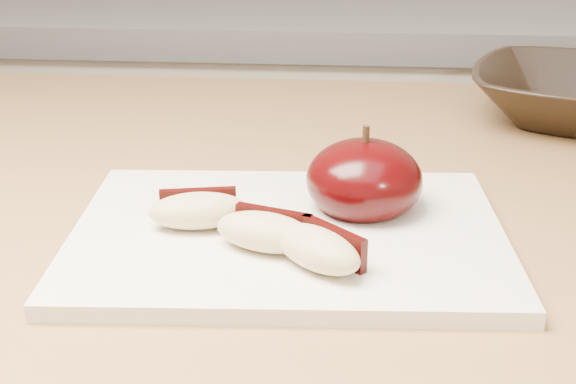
{
  "coord_description": "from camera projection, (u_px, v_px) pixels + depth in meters",
  "views": [
    {
      "loc": [
        0.14,
        -0.06,
        1.13
      ],
      "look_at": [
        0.1,
        0.4,
        0.94
      ],
      "focal_mm": 50.0,
      "sensor_mm": 36.0,
      "label": 1
    }
  ],
  "objects": [
    {
      "name": "cutting_board",
      "position": [
        288.0,
        236.0,
        0.52
      ],
      "size": [
        0.29,
        0.22,
        0.01
      ],
      "primitive_type": "cube",
      "rotation": [
        0.0,
        0.0,
        0.06
      ],
      "color": "silver",
      "rests_on": "island_counter"
    },
    {
      "name": "apple_half",
      "position": [
        364.0,
        180.0,
        0.54
      ],
      "size": [
        0.09,
        0.09,
        0.07
      ],
      "rotation": [
        0.0,
        0.0,
        -0.14
      ],
      "color": "black",
      "rests_on": "cutting_board"
    },
    {
      "name": "apple_wedge_b",
      "position": [
        266.0,
        231.0,
        0.48
      ],
      "size": [
        0.07,
        0.05,
        0.02
      ],
      "rotation": [
        0.0,
        0.0,
        -0.31
      ],
      "color": "tan",
      "rests_on": "cutting_board"
    },
    {
      "name": "apple_wedge_c",
      "position": [
        319.0,
        248.0,
        0.46
      ],
      "size": [
        0.07,
        0.07,
        0.02
      ],
      "rotation": [
        0.0,
        0.0,
        -0.75
      ],
      "color": "tan",
      "rests_on": "cutting_board"
    },
    {
      "name": "apple_wedge_a",
      "position": [
        198.0,
        210.0,
        0.51
      ],
      "size": [
        0.07,
        0.04,
        0.02
      ],
      "rotation": [
        0.0,
        0.0,
        0.2
      ],
      "color": "tan",
      "rests_on": "cutting_board"
    },
    {
      "name": "back_cabinet",
      "position": [
        270.0,
        260.0,
        1.42
      ],
      "size": [
        2.4,
        0.62,
        0.94
      ],
      "color": "silver",
      "rests_on": "ground"
    }
  ]
}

